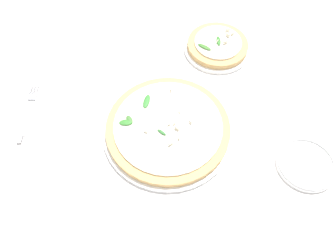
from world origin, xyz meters
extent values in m
plane|color=silver|center=(0.00, 0.00, 0.00)|extent=(6.00, 6.00, 0.00)
cylinder|color=white|center=(-0.04, -0.04, 0.01)|extent=(0.36, 0.36, 0.01)
cylinder|color=tan|center=(-0.04, -0.04, 0.02)|extent=(0.34, 0.34, 0.02)
cylinder|color=silver|center=(-0.04, -0.04, 0.03)|extent=(0.30, 0.30, 0.01)
ellipsoid|color=#327B2B|center=(-0.06, 0.08, 0.04)|extent=(0.03, 0.04, 0.01)
ellipsoid|color=#337D30|center=(0.02, 0.04, 0.04)|extent=(0.05, 0.02, 0.01)
ellipsoid|color=#327232|center=(-0.06, -0.02, 0.04)|extent=(0.02, 0.03, 0.01)
ellipsoid|color=#3D712F|center=(-0.04, 0.07, 0.04)|extent=(0.03, 0.03, 0.01)
cube|color=beige|center=(0.01, -0.06, 0.04)|extent=(0.01, 0.01, 0.00)
cube|color=beige|center=(-0.01, -0.09, 0.04)|extent=(0.01, 0.01, 0.01)
cube|color=beige|center=(-0.03, -0.05, 0.04)|extent=(0.01, 0.01, 0.00)
cube|color=beige|center=(0.08, -0.02, 0.04)|extent=(0.01, 0.00, 0.01)
cube|color=beige|center=(-0.09, -0.06, 0.04)|extent=(0.01, 0.01, 0.01)
cube|color=beige|center=(-0.07, -0.07, 0.04)|extent=(0.01, 0.00, 0.01)
cube|color=beige|center=(-0.04, -0.04, 0.04)|extent=(0.01, 0.01, 0.00)
cube|color=beige|center=(-0.07, 0.02, 0.04)|extent=(0.01, 0.01, 0.01)
cube|color=beige|center=(-0.05, -0.06, 0.04)|extent=(0.01, 0.01, 0.01)
cylinder|color=white|center=(0.30, -0.12, 0.01)|extent=(0.22, 0.22, 0.01)
cylinder|color=tan|center=(0.30, -0.12, 0.02)|extent=(0.20, 0.20, 0.02)
cylinder|color=silver|center=(0.30, -0.12, 0.03)|extent=(0.15, 0.15, 0.01)
ellipsoid|color=#31752A|center=(0.31, -0.12, 0.04)|extent=(0.04, 0.02, 0.01)
ellipsoid|color=#3C742B|center=(0.27, -0.08, 0.04)|extent=(0.03, 0.05, 0.01)
cube|color=beige|center=(0.27, -0.16, 0.04)|extent=(0.01, 0.00, 0.00)
cube|color=beige|center=(0.33, -0.15, 0.04)|extent=(0.01, 0.01, 0.01)
cube|color=beige|center=(0.30, -0.12, 0.04)|extent=(0.01, 0.01, 0.00)
cube|color=beige|center=(0.30, -0.15, 0.04)|extent=(0.01, 0.01, 0.01)
cube|color=beige|center=(0.36, -0.14, 0.04)|extent=(0.01, 0.01, 0.01)
cube|color=beige|center=(0.34, -0.16, 0.04)|extent=(0.01, 0.01, 0.01)
cylinder|color=white|center=(-0.35, -0.09, 0.00)|extent=(0.07, 0.07, 0.00)
cylinder|color=white|center=(-0.35, -0.09, 0.04)|extent=(0.01, 0.01, 0.08)
cone|color=white|center=(-0.35, -0.09, 0.12)|extent=(0.09, 0.09, 0.08)
cylinder|color=white|center=(-0.35, -0.09, 0.10)|extent=(0.05, 0.05, 0.03)
cube|color=white|center=(-0.07, 0.37, 0.00)|extent=(0.13, 0.08, 0.01)
cube|color=silver|center=(-0.10, 0.36, 0.01)|extent=(0.13, 0.04, 0.00)
cube|color=silver|center=(-0.01, 0.38, 0.01)|extent=(0.03, 0.03, 0.00)
cube|color=silver|center=(0.01, 0.38, 0.01)|extent=(0.04, 0.01, 0.00)
cube|color=silver|center=(0.01, 0.39, 0.01)|extent=(0.04, 0.01, 0.00)
cube|color=silver|center=(0.01, 0.40, 0.01)|extent=(0.04, 0.01, 0.00)
cylinder|color=white|center=(-0.06, -0.41, 0.01)|extent=(0.16, 0.16, 0.01)
torus|color=white|center=(-0.06, -0.41, 0.01)|extent=(0.15, 0.15, 0.01)
camera|label=1|loc=(-0.49, -0.14, 0.78)|focal=35.00mm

